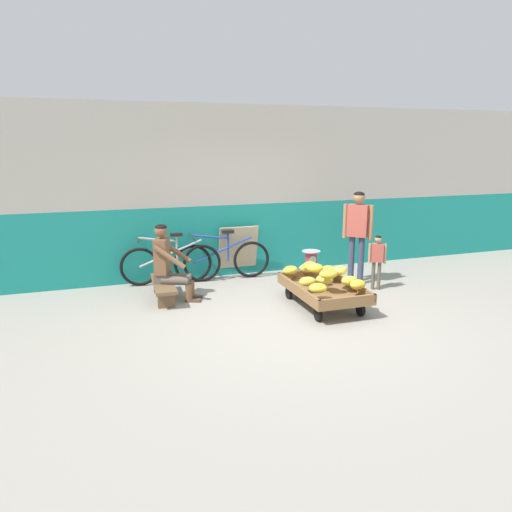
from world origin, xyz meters
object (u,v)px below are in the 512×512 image
(weighing_scale, at_px, (311,259))
(customer_adult, at_px, (358,227))
(bicycle_far_left, at_px, (222,260))
(sign_board, at_px, (238,251))
(bicycle_near_left, at_px, (171,263))
(customer_child, at_px, (377,256))
(low_bench, at_px, (163,286))
(shopping_bag, at_px, (339,285))
(plastic_crate, at_px, (311,277))
(banana_cart, at_px, (323,291))
(vendor_seated, at_px, (168,263))

(weighing_scale, bearing_deg, customer_adult, -7.48)
(bicycle_far_left, relative_size, sign_board, 1.88)
(bicycle_near_left, xyz_separation_m, customer_child, (3.03, -1.39, 0.19))
(weighing_scale, bearing_deg, low_bench, 177.80)
(weighing_scale, distance_m, shopping_bag, 0.62)
(weighing_scale, bearing_deg, bicycle_near_left, 157.47)
(low_bench, height_order, plastic_crate, plastic_crate)
(plastic_crate, bearing_deg, banana_cart, -105.74)
(customer_child, xyz_separation_m, shopping_bag, (-0.62, 0.07, -0.42))
(shopping_bag, bearing_deg, banana_cart, -135.45)
(low_bench, bearing_deg, shopping_bag, -11.40)
(banana_cart, xyz_separation_m, bicycle_near_left, (-1.85, 1.88, 0.11))
(weighing_scale, height_order, shopping_bag, weighing_scale)
(vendor_seated, bearing_deg, customer_child, -10.07)
(low_bench, bearing_deg, banana_cart, -27.47)
(weighing_scale, height_order, customer_child, customer_child)
(low_bench, relative_size, sign_board, 1.26)
(vendor_seated, xyz_separation_m, bicycle_far_left, (1.04, 0.79, -0.21))
(banana_cart, xyz_separation_m, bicycle_far_left, (-0.98, 1.85, 0.11))
(bicycle_near_left, height_order, customer_child, customer_child)
(banana_cart, height_order, sign_board, sign_board)
(bicycle_far_left, xyz_separation_m, shopping_bag, (1.54, -1.30, -0.23))
(low_bench, bearing_deg, bicycle_near_left, 72.48)
(vendor_seated, bearing_deg, bicycle_near_left, 78.44)
(vendor_seated, distance_m, weighing_scale, 2.30)
(sign_board, bearing_deg, low_bench, -146.77)
(banana_cart, relative_size, shopping_bag, 6.04)
(sign_board, bearing_deg, bicycle_far_left, -150.05)
(vendor_seated, distance_m, sign_board, 1.70)
(low_bench, height_order, shopping_bag, low_bench)
(low_bench, relative_size, plastic_crate, 3.10)
(weighing_scale, relative_size, bicycle_far_left, 0.18)
(bicycle_near_left, height_order, bicycle_far_left, same)
(banana_cart, height_order, customer_adult, customer_adult)
(bicycle_near_left, bearing_deg, low_bench, -107.52)
(banana_cart, relative_size, bicycle_far_left, 0.87)
(banana_cart, relative_size, bicycle_near_left, 0.87)
(bicycle_near_left, bearing_deg, bicycle_far_left, -2.13)
(low_bench, distance_m, vendor_seated, 0.38)
(low_bench, bearing_deg, sign_board, 33.23)
(bicycle_near_left, distance_m, bicycle_far_left, 0.87)
(bicycle_far_left, bearing_deg, bicycle_near_left, 177.87)
(banana_cart, bearing_deg, customer_adult, 40.34)
(customer_adult, xyz_separation_m, customer_child, (0.13, -0.41, -0.41))
(plastic_crate, height_order, bicycle_near_left, bicycle_near_left)
(vendor_seated, height_order, shopping_bag, vendor_seated)
(low_bench, height_order, weighing_scale, weighing_scale)
(plastic_crate, relative_size, bicycle_near_left, 0.22)
(bicycle_far_left, bearing_deg, customer_child, -32.17)
(low_bench, relative_size, customer_adult, 0.73)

